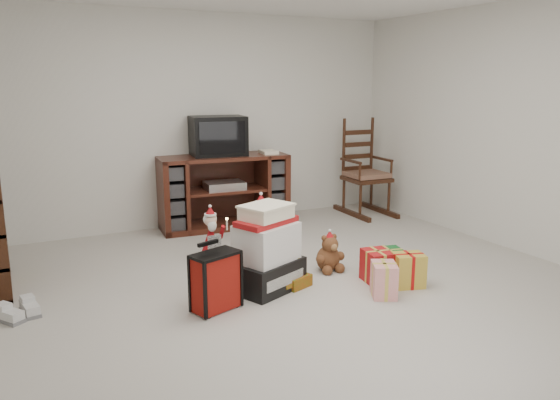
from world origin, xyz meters
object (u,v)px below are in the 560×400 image
(gift_pile, at_px, (266,253))
(rocking_chair, at_px, (364,180))
(tv_stand, at_px, (224,191))
(mrs_claus_figurine, at_px, (211,240))
(gift_cluster, at_px, (395,271))
(crt_television, at_px, (218,136))
(sneaker_pair, at_px, (19,312))
(red_suitcase, at_px, (216,281))
(teddy_bear, at_px, (329,255))
(santa_figurine, at_px, (261,229))

(gift_pile, bearing_deg, rocking_chair, 16.38)
(tv_stand, distance_m, mrs_claus_figurine, 1.28)
(gift_cluster, distance_m, crt_television, 2.74)
(rocking_chair, xyz_separation_m, gift_pile, (-2.31, -1.85, -0.13))
(sneaker_pair, bearing_deg, gift_cluster, -38.90)
(red_suitcase, xyz_separation_m, gift_cluster, (1.56, -0.20, -0.11))
(rocking_chair, distance_m, gift_pile, 2.97)
(teddy_bear, distance_m, gift_cluster, 0.64)
(tv_stand, relative_size, teddy_bear, 4.56)
(sneaker_pair, distance_m, crt_television, 3.04)
(rocking_chair, distance_m, santa_figurine, 2.10)
(rocking_chair, distance_m, teddy_bear, 2.36)
(gift_pile, xyz_separation_m, mrs_claus_figurine, (-0.15, 0.92, -0.10))
(sneaker_pair, bearing_deg, red_suitcase, -46.44)
(mrs_claus_figurine, xyz_separation_m, gift_cluster, (1.18, -1.33, -0.09))
(santa_figurine, height_order, gift_cluster, santa_figurine)
(santa_figurine, bearing_deg, red_suitcase, -128.34)
(rocking_chair, height_order, santa_figurine, rocking_chair)
(rocking_chair, distance_m, mrs_claus_figurine, 2.64)
(gift_pile, bearing_deg, santa_figurine, 44.78)
(tv_stand, bearing_deg, mrs_claus_figurine, -112.03)
(gift_cluster, bearing_deg, teddy_bear, 119.93)
(santa_figurine, relative_size, mrs_claus_figurine, 1.11)
(mrs_claus_figurine, distance_m, crt_television, 1.54)
(gift_cluster, relative_size, crt_television, 1.18)
(gift_pile, height_order, sneaker_pair, gift_pile)
(sneaker_pair, distance_m, gift_cluster, 3.00)
(gift_pile, relative_size, teddy_bear, 2.10)
(gift_pile, distance_m, gift_cluster, 1.12)
(tv_stand, xyz_separation_m, teddy_bear, (0.28, -1.89, -0.28))
(gift_cluster, bearing_deg, red_suitcase, 172.79)
(teddy_bear, bearing_deg, crt_television, 99.53)
(mrs_claus_figurine, bearing_deg, santa_figurine, 6.24)
(rocking_chair, relative_size, crt_television, 1.91)
(red_suitcase, bearing_deg, tv_stand, 48.43)
(gift_pile, bearing_deg, gift_cluster, -43.85)
(gift_pile, height_order, santa_figurine, gift_pile)
(mrs_claus_figurine, relative_size, crt_television, 0.80)
(tv_stand, distance_m, crt_television, 0.66)
(rocking_chair, xyz_separation_m, santa_figurine, (-1.90, -0.87, -0.21))
(red_suitcase, relative_size, santa_figurine, 0.89)
(mrs_claus_figurine, distance_m, sneaker_pair, 1.83)
(red_suitcase, xyz_separation_m, sneaker_pair, (-1.35, 0.54, -0.19))
(tv_stand, distance_m, gift_pile, 2.09)
(tv_stand, distance_m, sneaker_pair, 2.90)
(rocking_chair, bearing_deg, gift_cluster, -117.46)
(tv_stand, distance_m, red_suitcase, 2.45)
(teddy_bear, xyz_separation_m, sneaker_pair, (-2.58, 0.18, -0.10))
(gift_cluster, bearing_deg, mrs_claus_figurine, 131.59)
(gift_pile, xyz_separation_m, red_suitcase, (-0.53, -0.21, -0.08))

